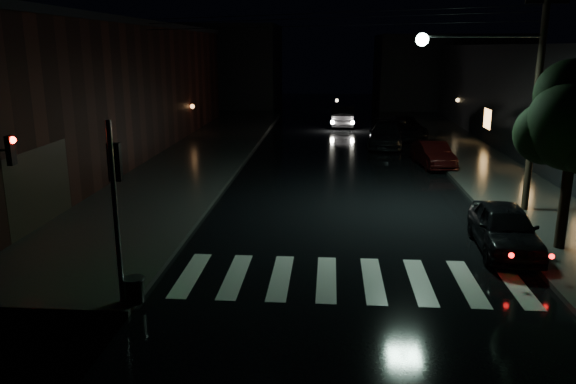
% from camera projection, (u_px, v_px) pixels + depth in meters
% --- Properties ---
extents(ground, '(120.00, 120.00, 0.00)m').
position_uv_depth(ground, '(232.00, 284.00, 14.31)').
color(ground, black).
rests_on(ground, ground).
extents(sidewalk_left, '(6.00, 44.00, 0.15)m').
position_uv_depth(sidewalk_left, '(181.00, 166.00, 28.16)').
color(sidewalk_left, '#282826').
rests_on(sidewalk_left, ground).
extents(sidewalk_right, '(4.00, 44.00, 0.15)m').
position_uv_depth(sidewalk_right, '(487.00, 170.00, 27.07)').
color(sidewalk_right, '#282826').
rests_on(sidewalk_right, ground).
extents(building_left, '(10.00, 36.00, 7.00)m').
position_uv_depth(building_left, '(59.00, 93.00, 29.74)').
color(building_left, black).
rests_on(building_left, ground).
extents(building_far_left, '(14.00, 10.00, 8.00)m').
position_uv_depth(building_far_left, '(210.00, 66.00, 57.47)').
color(building_far_left, black).
rests_on(building_far_left, ground).
extents(building_far_right, '(14.00, 10.00, 7.00)m').
position_uv_depth(building_far_right, '(448.00, 71.00, 55.84)').
color(building_far_right, black).
rests_on(building_far_right, ground).
extents(crosswalk, '(9.00, 3.00, 0.01)m').
position_uv_depth(crosswalk, '(350.00, 279.00, 14.57)').
color(crosswalk, beige).
rests_on(crosswalk, ground).
extents(signal_pole_corner, '(0.68, 0.61, 4.20)m').
position_uv_depth(signal_pole_corner, '(126.00, 244.00, 12.67)').
color(signal_pole_corner, slate).
rests_on(signal_pole_corner, ground).
extents(signal_red_facade, '(0.54, 0.28, 0.85)m').
position_uv_depth(signal_red_facade, '(11.00, 149.00, 15.95)').
color(signal_red_facade, slate).
rests_on(signal_red_facade, ground).
extents(street_tree, '(3.10, 2.90, 5.40)m').
position_uv_depth(street_tree, '(574.00, 125.00, 15.72)').
color(street_tree, black).
rests_on(street_tree, ground).
extents(utility_pole, '(4.92, 0.44, 8.00)m').
position_uv_depth(utility_pole, '(518.00, 85.00, 19.27)').
color(utility_pole, black).
rests_on(utility_pole, ground).
extents(parked_car_a, '(1.86, 4.16, 1.39)m').
position_uv_depth(parked_car_a, '(504.00, 228.00, 16.51)').
color(parked_car_a, black).
rests_on(parked_car_a, ground).
extents(parked_car_b, '(1.83, 4.00, 1.27)m').
position_uv_depth(parked_car_b, '(433.00, 154.00, 28.15)').
color(parked_car_b, black).
rests_on(parked_car_b, ground).
extents(parked_car_c, '(2.66, 5.17, 1.44)m').
position_uv_depth(parked_car_c, '(386.00, 135.00, 33.89)').
color(parked_car_c, black).
rests_on(parked_car_c, ground).
extents(parked_car_d, '(2.64, 5.20, 1.41)m').
position_uv_depth(parked_car_d, '(405.00, 128.00, 36.85)').
color(parked_car_d, black).
rests_on(parked_car_d, ground).
extents(oncoming_car, '(1.79, 4.77, 1.56)m').
position_uv_depth(oncoming_car, '(343.00, 116.00, 42.42)').
color(oncoming_car, black).
rests_on(oncoming_car, ground).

